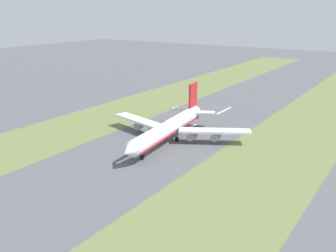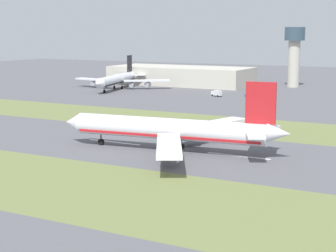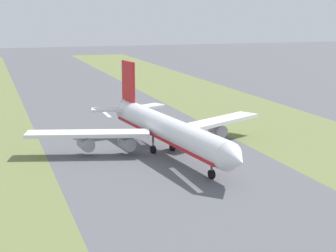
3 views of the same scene
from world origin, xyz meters
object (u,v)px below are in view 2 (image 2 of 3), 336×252
(airplane_main_jet, at_px, (174,130))
(terminal_building, at_px, (181,76))
(control_tower, at_px, (294,50))
(apron_car, at_px, (249,95))
(airplane_parked_apron, at_px, (117,80))
(service_truck, at_px, (217,93))

(airplane_main_jet, height_order, terminal_building, airplane_main_jet)
(control_tower, xyz_separation_m, apron_car, (-60.63, 5.59, -21.02))
(terminal_building, bearing_deg, airplane_parked_apron, 156.28)
(terminal_building, bearing_deg, service_truck, -137.04)
(airplane_main_jet, bearing_deg, apron_car, 11.77)
(control_tower, height_order, apron_car, control_tower)
(airplane_parked_apron, height_order, apron_car, airplane_parked_apron)
(control_tower, bearing_deg, terminal_building, 104.55)
(terminal_building, xyz_separation_m, airplane_parked_apron, (-43.29, 19.02, -0.04))
(terminal_building, distance_m, airplane_parked_apron, 47.28)
(airplane_main_jet, xyz_separation_m, airplane_parked_apron, (136.09, 109.09, -0.44))
(airplane_parked_apron, distance_m, service_truck, 66.13)
(service_truck, bearing_deg, airplane_parked_apron, 84.09)
(control_tower, distance_m, airplane_parked_apron, 106.81)
(airplane_main_jet, height_order, control_tower, control_tower)
(control_tower, relative_size, airplane_parked_apron, 0.58)
(airplane_main_jet, xyz_separation_m, control_tower, (196.84, 22.79, 16.00))
(control_tower, relative_size, service_truck, 5.60)
(airplane_main_jet, bearing_deg, terminal_building, 26.66)
(service_truck, height_order, apron_car, service_truck)
(airplane_main_jet, relative_size, airplane_parked_apron, 1.09)
(apron_car, bearing_deg, airplane_main_jet, -168.23)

